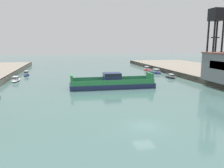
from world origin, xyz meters
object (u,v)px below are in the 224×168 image
object	(u,v)px
moored_boat_near_left	(170,76)
moored_boat_upstream_a	(26,74)
crane_tower	(216,25)
moored_boat_near_right	(156,71)
moored_boat_mid_right	(147,69)
moored_boat_far_right	(16,79)
chain_ferry	(112,83)

from	to	relation	value
moored_boat_near_left	moored_boat_upstream_a	size ratio (longest dim) A/B	1.13
moored_boat_upstream_a	crane_tower	bearing A→B (deg)	-29.59
moored_boat_near_right	moored_boat_near_left	bearing A→B (deg)	-91.16
moored_boat_mid_right	moored_boat_far_right	world-z (taller)	moored_boat_mid_right
chain_ferry	crane_tower	distance (m)	28.97
moored_boat_near_left	crane_tower	world-z (taller)	crane_tower
moored_boat_near_right	crane_tower	bearing A→B (deg)	-79.25
moored_boat_near_right	moored_boat_mid_right	world-z (taller)	moored_boat_mid_right
moored_boat_mid_right	moored_boat_upstream_a	distance (m)	44.18
chain_ferry	moored_boat_far_right	distance (m)	28.21
chain_ferry	moored_boat_upstream_a	world-z (taller)	chain_ferry
moored_boat_mid_right	crane_tower	world-z (taller)	crane_tower
moored_boat_far_right	crane_tower	distance (m)	54.12
moored_boat_near_left	moored_boat_mid_right	xyz separation A→B (m)	(0.15, 20.41, 0.14)
moored_boat_near_left	moored_boat_mid_right	world-z (taller)	moored_boat_mid_right
moored_boat_near_right	moored_boat_upstream_a	world-z (taller)	moored_boat_upstream_a
moored_boat_mid_right	moored_boat_near_right	bearing A→B (deg)	-89.30
chain_ferry	crane_tower	xyz separation A→B (m)	(25.55, -1.51, 13.57)
moored_boat_upstream_a	crane_tower	xyz separation A→B (m)	(48.66, -27.63, 14.07)
chain_ferry	moored_boat_upstream_a	xyz separation A→B (m)	(-23.10, 26.11, -0.49)
moored_boat_far_right	chain_ferry	bearing A→B (deg)	-31.07
moored_boat_near_right	moored_boat_far_right	size ratio (longest dim) A/B	1.09
chain_ferry	moored_boat_near_left	xyz separation A→B (m)	(20.58, 11.24, -0.61)
moored_boat_near_right	crane_tower	xyz separation A→B (m)	(4.73, -24.90, 14.10)
moored_boat_mid_right	moored_boat_far_right	xyz separation A→B (m)	(-44.88, -17.09, -0.08)
moored_boat_near_right	crane_tower	size ratio (longest dim) A/B	0.42
moored_boat_upstream_a	moored_boat_far_right	bearing A→B (deg)	-95.22
moored_boat_near_right	crane_tower	distance (m)	29.01
moored_boat_upstream_a	moored_boat_near_right	bearing A→B (deg)	-3.54
chain_ferry	moored_boat_near_left	bearing A→B (deg)	28.64
moored_boat_near_right	moored_boat_mid_right	distance (m)	8.25
chain_ferry	moored_boat_near_left	distance (m)	23.46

